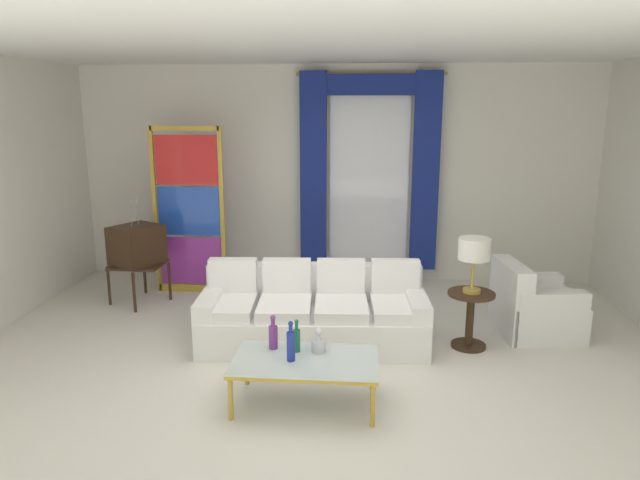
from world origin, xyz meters
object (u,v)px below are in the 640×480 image
at_px(bottle_amber_squat, 273,335).
at_px(stained_glass_divider, 189,214).
at_px(coffee_table, 305,363).
at_px(armchair_white, 532,308).
at_px(round_side_table, 470,315).
at_px(bottle_ruby_flask, 297,339).
at_px(vintage_tv, 137,247).
at_px(bottle_blue_decanter, 319,344).
at_px(bottle_crystal_tall, 291,344).
at_px(peacock_figurine, 222,288).
at_px(couch_white_long, 313,314).
at_px(table_lamp_brass, 474,251).

relative_size(bottle_amber_squat, stained_glass_divider, 0.14).
height_order(coffee_table, armchair_white, armchair_white).
bearing_deg(bottle_amber_squat, round_side_table, 31.40).
relative_size(bottle_ruby_flask, vintage_tv, 0.22).
bearing_deg(bottle_blue_decanter, bottle_crystal_tall, -138.24).
distance_m(coffee_table, bottle_blue_decanter, 0.21).
bearing_deg(armchair_white, coffee_table, -142.53).
bearing_deg(bottle_ruby_flask, bottle_crystal_tall, -97.69).
height_order(bottle_amber_squat, peacock_figurine, bottle_amber_squat).
bearing_deg(bottle_ruby_flask, bottle_blue_decanter, 2.23).
bearing_deg(coffee_table, round_side_table, 40.33).
bearing_deg(vintage_tv, round_side_table, -14.92).
distance_m(bottle_ruby_flask, armchair_white, 2.90).
height_order(couch_white_long, vintage_tv, vintage_tv).
relative_size(bottle_ruby_flask, armchair_white, 0.32).
distance_m(armchair_white, table_lamp_brass, 1.14).
height_order(armchair_white, table_lamp_brass, table_lamp_brass).
bearing_deg(round_side_table, vintage_tv, 165.08).
relative_size(couch_white_long, stained_glass_divider, 1.09).
xyz_separation_m(vintage_tv, round_side_table, (3.95, -1.05, -0.37)).
relative_size(bottle_blue_decanter, round_side_table, 0.35).
xyz_separation_m(bottle_ruby_flask, table_lamp_brass, (1.65, 1.18, 0.50)).
distance_m(vintage_tv, round_side_table, 4.11).
relative_size(bottle_amber_squat, table_lamp_brass, 0.54).
distance_m(vintage_tv, stained_glass_divider, 0.79).
relative_size(vintage_tv, armchair_white, 1.47).
xyz_separation_m(bottle_amber_squat, stained_glass_divider, (-1.56, 2.67, 0.53)).
xyz_separation_m(vintage_tv, peacock_figurine, (1.06, -0.00, -0.51)).
distance_m(bottle_blue_decanter, armchair_white, 2.74).
height_order(couch_white_long, round_side_table, couch_white_long).
distance_m(bottle_amber_squat, table_lamp_brass, 2.24).
relative_size(couch_white_long, round_side_table, 4.02).
relative_size(bottle_crystal_tall, round_side_table, 0.58).
relative_size(couch_white_long, peacock_figurine, 3.99).
distance_m(coffee_table, round_side_table, 2.05).
xyz_separation_m(bottle_amber_squat, armchair_white, (2.60, 1.58, -0.24)).
height_order(vintage_tv, peacock_figurine, vintage_tv).
distance_m(bottle_crystal_tall, bottle_ruby_flask, 0.19).
distance_m(bottle_ruby_flask, vintage_tv, 3.22).
height_order(bottle_crystal_tall, bottle_amber_squat, bottle_crystal_tall).
distance_m(couch_white_long, round_side_table, 1.63).
distance_m(coffee_table, peacock_figurine, 2.73).
bearing_deg(table_lamp_brass, bottle_crystal_tall, -140.82).
bearing_deg(table_lamp_brass, stained_glass_divider, 155.80).
xyz_separation_m(couch_white_long, vintage_tv, (-2.33, 1.06, 0.42)).
bearing_deg(armchair_white, peacock_figurine, 170.49).
height_order(bottle_blue_decanter, bottle_ruby_flask, bottle_ruby_flask).
bearing_deg(couch_white_long, stained_glass_divider, 139.36).
bearing_deg(bottle_amber_squat, coffee_table, -32.78).
distance_m(stained_glass_divider, round_side_table, 3.81).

